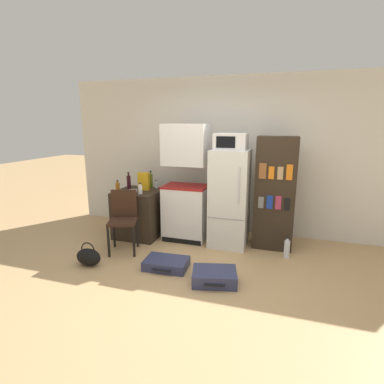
{
  "coord_description": "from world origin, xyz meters",
  "views": [
    {
      "loc": [
        0.91,
        -3.19,
        1.92
      ],
      "look_at": [
        -0.36,
        0.85,
        0.93
      ],
      "focal_mm": 28.0,
      "sensor_mm": 36.0,
      "label": 1
    }
  ],
  "objects_px": {
    "bookshelf": "(275,194)",
    "chair": "(124,215)",
    "microwave": "(231,141)",
    "water_bottle_front": "(287,249)",
    "kitchen_hutch": "(186,188)",
    "bottle_amber_beer": "(118,188)",
    "bowl": "(132,191)",
    "cereal_box": "(144,181)",
    "suitcase_large_flat": "(166,264)",
    "handbag": "(89,257)",
    "bottle_olive_oil": "(151,180)",
    "bottle_clear_short": "(156,185)",
    "bottle_wine_dark": "(129,182)",
    "suitcase_small_flat": "(214,277)",
    "side_table": "(139,213)",
    "bottle_milk_white": "(140,189)",
    "refrigerator": "(230,198)"
  },
  "relations": [
    {
      "from": "bottle_clear_short",
      "to": "bottle_wine_dark",
      "type": "height_order",
      "value": "bottle_wine_dark"
    },
    {
      "from": "suitcase_small_flat",
      "to": "cereal_box",
      "type": "bearing_deg",
      "value": 127.62
    },
    {
      "from": "kitchen_hutch",
      "to": "bottle_clear_short",
      "type": "bearing_deg",
      "value": 163.35
    },
    {
      "from": "bottle_clear_short",
      "to": "bottle_amber_beer",
      "type": "relative_size",
      "value": 0.65
    },
    {
      "from": "kitchen_hutch",
      "to": "bottle_wine_dark",
      "type": "distance_m",
      "value": 1.03
    },
    {
      "from": "bottle_olive_oil",
      "to": "cereal_box",
      "type": "distance_m",
      "value": 0.25
    },
    {
      "from": "bottle_clear_short",
      "to": "bottle_olive_oil",
      "type": "bearing_deg",
      "value": 168.72
    },
    {
      "from": "bottle_amber_beer",
      "to": "handbag",
      "type": "xyz_separation_m",
      "value": [
        0.08,
        -0.96,
        -0.76
      ]
    },
    {
      "from": "handbag",
      "to": "water_bottle_front",
      "type": "distance_m",
      "value": 2.81
    },
    {
      "from": "bookshelf",
      "to": "bottle_wine_dark",
      "type": "relative_size",
      "value": 5.9
    },
    {
      "from": "cereal_box",
      "to": "water_bottle_front",
      "type": "xyz_separation_m",
      "value": [
        2.37,
        -0.22,
        -0.81
      ]
    },
    {
      "from": "bottle_olive_oil",
      "to": "bottle_milk_white",
      "type": "relative_size",
      "value": 1.65
    },
    {
      "from": "bottle_milk_white",
      "to": "water_bottle_front",
      "type": "bearing_deg",
      "value": 1.07
    },
    {
      "from": "water_bottle_front",
      "to": "refrigerator",
      "type": "bearing_deg",
      "value": 165.64
    },
    {
      "from": "bottle_amber_beer",
      "to": "kitchen_hutch",
      "type": "bearing_deg",
      "value": 20.71
    },
    {
      "from": "microwave",
      "to": "bottle_amber_beer",
      "type": "distance_m",
      "value": 1.95
    },
    {
      "from": "chair",
      "to": "bookshelf",
      "type": "bearing_deg",
      "value": 0.83
    },
    {
      "from": "bottle_clear_short",
      "to": "bottle_wine_dark",
      "type": "bearing_deg",
      "value": -153.52
    },
    {
      "from": "side_table",
      "to": "bottle_amber_beer",
      "type": "height_order",
      "value": "bottle_amber_beer"
    },
    {
      "from": "cereal_box",
      "to": "water_bottle_front",
      "type": "relative_size",
      "value": 0.94
    },
    {
      "from": "bookshelf",
      "to": "bottle_wine_dark",
      "type": "distance_m",
      "value": 2.44
    },
    {
      "from": "microwave",
      "to": "suitcase_large_flat",
      "type": "bearing_deg",
      "value": -121.13
    },
    {
      "from": "cereal_box",
      "to": "suitcase_large_flat",
      "type": "xyz_separation_m",
      "value": [
        0.83,
        -1.06,
        -0.88
      ]
    },
    {
      "from": "bookshelf",
      "to": "chair",
      "type": "distance_m",
      "value": 2.32
    },
    {
      "from": "kitchen_hutch",
      "to": "suitcase_small_flat",
      "type": "relative_size",
      "value": 3.11
    },
    {
      "from": "bookshelf",
      "to": "kitchen_hutch",
      "type": "bearing_deg",
      "value": -177.05
    },
    {
      "from": "kitchen_hutch",
      "to": "refrigerator",
      "type": "height_order",
      "value": "kitchen_hutch"
    },
    {
      "from": "bottle_amber_beer",
      "to": "bowl",
      "type": "height_order",
      "value": "bottle_amber_beer"
    },
    {
      "from": "bottle_amber_beer",
      "to": "bookshelf",
      "type": "bearing_deg",
      "value": 10.72
    },
    {
      "from": "bottle_milk_white",
      "to": "bottle_wine_dark",
      "type": "bearing_deg",
      "value": 141.98
    },
    {
      "from": "bowl",
      "to": "bottle_amber_beer",
      "type": "bearing_deg",
      "value": -149.59
    },
    {
      "from": "suitcase_small_flat",
      "to": "water_bottle_front",
      "type": "xyz_separation_m",
      "value": [
        0.84,
        1.01,
        0.06
      ]
    },
    {
      "from": "refrigerator",
      "to": "cereal_box",
      "type": "height_order",
      "value": "refrigerator"
    },
    {
      "from": "bottle_milk_white",
      "to": "chair",
      "type": "xyz_separation_m",
      "value": [
        -0.08,
        -0.42,
        -0.32
      ]
    },
    {
      "from": "bottle_clear_short",
      "to": "suitcase_large_flat",
      "type": "relative_size",
      "value": 0.23
    },
    {
      "from": "bottle_amber_beer",
      "to": "bowl",
      "type": "relative_size",
      "value": 1.37
    },
    {
      "from": "chair",
      "to": "microwave",
      "type": "bearing_deg",
      "value": 5.44
    },
    {
      "from": "kitchen_hutch",
      "to": "handbag",
      "type": "relative_size",
      "value": 5.28
    },
    {
      "from": "bowl",
      "to": "suitcase_large_flat",
      "type": "distance_m",
      "value": 1.45
    },
    {
      "from": "bottle_olive_oil",
      "to": "bowl",
      "type": "relative_size",
      "value": 1.88
    },
    {
      "from": "side_table",
      "to": "refrigerator",
      "type": "bearing_deg",
      "value": 2.65
    },
    {
      "from": "side_table",
      "to": "microwave",
      "type": "height_order",
      "value": "microwave"
    },
    {
      "from": "bottle_wine_dark",
      "to": "suitcase_small_flat",
      "type": "bearing_deg",
      "value": -34.27
    },
    {
      "from": "bottle_olive_oil",
      "to": "bottle_wine_dark",
      "type": "xyz_separation_m",
      "value": [
        -0.31,
        -0.23,
        -0.0
      ]
    },
    {
      "from": "microwave",
      "to": "water_bottle_front",
      "type": "distance_m",
      "value": 1.77
    },
    {
      "from": "bookshelf",
      "to": "suitcase_small_flat",
      "type": "height_order",
      "value": "bookshelf"
    },
    {
      "from": "bottle_wine_dark",
      "to": "suitcase_small_flat",
      "type": "xyz_separation_m",
      "value": [
        1.83,
        -1.25,
        -0.84
      ]
    },
    {
      "from": "bottle_milk_white",
      "to": "bottle_wine_dark",
      "type": "relative_size",
      "value": 0.61
    },
    {
      "from": "refrigerator",
      "to": "bottle_amber_beer",
      "type": "relative_size",
      "value": 7.07
    },
    {
      "from": "bottle_olive_oil",
      "to": "handbag",
      "type": "relative_size",
      "value": 0.82
    }
  ]
}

